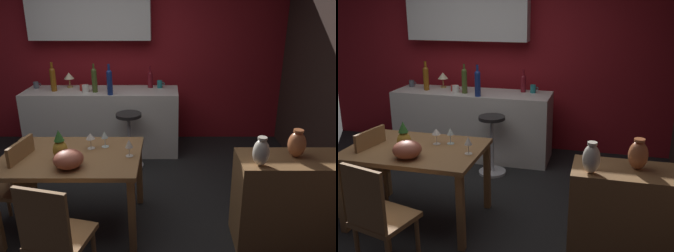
# 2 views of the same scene
# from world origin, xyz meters

# --- Properties ---
(ground_plane) EXTENTS (9.00, 9.00, 0.00)m
(ground_plane) POSITION_xyz_m (0.00, 0.00, 0.00)
(ground_plane) COLOR black
(wall_kitchen_back) EXTENTS (5.20, 0.33, 2.60)m
(wall_kitchen_back) POSITION_xyz_m (-0.06, 2.08, 1.41)
(wall_kitchen_back) COLOR maroon
(wall_kitchen_back) RESTS_ON ground_plane
(dining_table) EXTENTS (1.24, 0.86, 0.74)m
(dining_table) POSITION_xyz_m (-0.08, -0.21, 0.65)
(dining_table) COLOR olive
(dining_table) RESTS_ON ground_plane
(kitchen_counter) EXTENTS (2.10, 0.60, 0.90)m
(kitchen_counter) POSITION_xyz_m (-0.12, 1.52, 0.45)
(kitchen_counter) COLOR silver
(kitchen_counter) RESTS_ON ground_plane
(sideboard_cabinet) EXTENTS (1.10, 0.44, 0.82)m
(sideboard_cabinet) POSITION_xyz_m (1.93, -0.45, 0.41)
(sideboard_cabinet) COLOR olive
(sideboard_cabinet) RESTS_ON ground_plane
(chair_near_window) EXTENTS (0.46, 0.46, 0.90)m
(chair_near_window) POSITION_xyz_m (-0.61, -0.27, 0.49)
(chair_near_window) COLOR olive
(chair_near_window) RESTS_ON ground_plane
(chair_by_doorway) EXTENTS (0.48, 0.48, 0.93)m
(chair_by_doorway) POSITION_xyz_m (0.00, -1.03, 0.50)
(chair_by_doorway) COLOR olive
(chair_by_doorway) RESTS_ON ground_plane
(bar_stool) EXTENTS (0.34, 0.34, 0.73)m
(bar_stool) POSITION_xyz_m (0.30, 1.00, 0.39)
(bar_stool) COLOR #262323
(bar_stool) RESTS_ON ground_plane
(wine_glass_left) EXTENTS (0.07, 0.07, 0.16)m
(wine_glass_left) POSITION_xyz_m (0.19, -0.03, 0.85)
(wine_glass_left) COLOR silver
(wine_glass_left) RESTS_ON dining_table
(wine_glass_right) EXTENTS (0.08, 0.08, 0.15)m
(wine_glass_right) POSITION_xyz_m (0.07, -0.07, 0.86)
(wine_glass_right) COLOR silver
(wine_glass_right) RESTS_ON dining_table
(wine_glass_center) EXTENTS (0.07, 0.07, 0.16)m
(wine_glass_center) POSITION_xyz_m (0.45, -0.24, 0.86)
(wine_glass_center) COLOR silver
(wine_glass_center) RESTS_ON dining_table
(pineapple_centerpiece) EXTENTS (0.13, 0.13, 0.27)m
(pineapple_centerpiece) POSITION_xyz_m (-0.15, -0.29, 0.86)
(pineapple_centerpiece) COLOR gold
(pineapple_centerpiece) RESTS_ON dining_table
(fruit_bowl) EXTENTS (0.25, 0.25, 0.16)m
(fruit_bowl) POSITION_xyz_m (-0.03, -0.46, 0.82)
(fruit_bowl) COLOR #9E4C38
(fruit_bowl) RESTS_ON dining_table
(wine_bottle_cobalt) EXTENTS (0.07, 0.07, 0.40)m
(wine_bottle_cobalt) POSITION_xyz_m (0.04, 1.29, 1.08)
(wine_bottle_cobalt) COLOR navy
(wine_bottle_cobalt) RESTS_ON kitchen_counter
(wine_bottle_olive) EXTENTS (0.07, 0.07, 0.38)m
(wine_bottle_olive) POSITION_xyz_m (-0.19, 1.42, 1.08)
(wine_bottle_olive) COLOR #475623
(wine_bottle_olive) RESTS_ON kitchen_counter
(wine_bottle_ruby) EXTENTS (0.07, 0.07, 0.30)m
(wine_bottle_ruby) POSITION_xyz_m (0.54, 1.67, 1.03)
(wine_bottle_ruby) COLOR maroon
(wine_bottle_ruby) RESTS_ON kitchen_counter
(wine_bottle_amber) EXTENTS (0.08, 0.08, 0.39)m
(wine_bottle_amber) POSITION_xyz_m (-0.75, 1.48, 1.08)
(wine_bottle_amber) COLOR #8C5114
(wine_bottle_amber) RESTS_ON kitchen_counter
(cup_teal) EXTENTS (0.11, 0.07, 0.11)m
(cup_teal) POSITION_xyz_m (0.68, 1.66, 0.95)
(cup_teal) COLOR teal
(cup_teal) RESTS_ON kitchen_counter
(cup_red) EXTENTS (0.12, 0.09, 0.08)m
(cup_red) POSITION_xyz_m (-0.37, 1.52, 0.94)
(cup_red) COLOR red
(cup_red) RESTS_ON kitchen_counter
(cup_slate) EXTENTS (0.11, 0.07, 0.09)m
(cup_slate) POSITION_xyz_m (-1.05, 1.64, 0.95)
(cup_slate) COLOR #515660
(cup_slate) RESTS_ON kitchen_counter
(cup_white) EXTENTS (0.12, 0.09, 0.09)m
(cup_white) POSITION_xyz_m (-0.32, 1.43, 0.95)
(cup_white) COLOR white
(cup_white) RESTS_ON kitchen_counter
(counter_lamp) EXTENTS (0.14, 0.14, 0.21)m
(counter_lamp) POSITION_xyz_m (-0.60, 1.69, 1.06)
(counter_lamp) COLOR #A58447
(counter_lamp) RESTS_ON kitchen_counter
(vase_copper) EXTENTS (0.15, 0.15, 0.24)m
(vase_copper) POSITION_xyz_m (1.86, -0.41, 0.93)
(vase_copper) COLOR #B26038
(vase_copper) RESTS_ON sideboard_cabinet
(vase_ceramic_ivory) EXTENTS (0.13, 0.13, 0.24)m
(vase_ceramic_ivory) POSITION_xyz_m (1.52, -0.57, 0.93)
(vase_ceramic_ivory) COLOR beige
(vase_ceramic_ivory) RESTS_ON sideboard_cabinet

